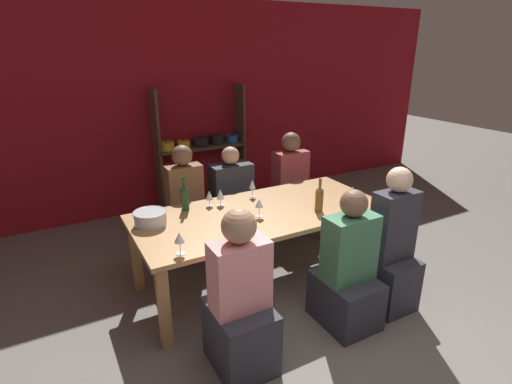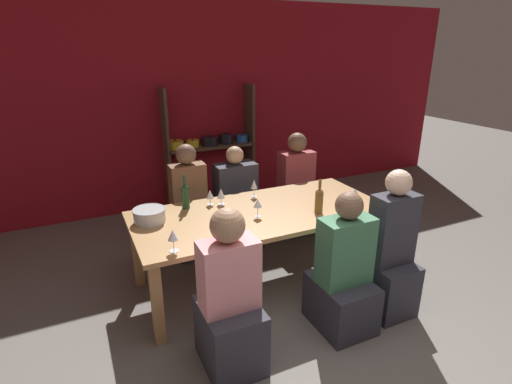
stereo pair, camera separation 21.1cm
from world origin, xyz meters
The scene contains 19 objects.
wall_back_red centered at (0.00, 3.83, 1.35)m, with size 8.80×0.06×2.70m.
shelf_unit centered at (0.23, 3.63, 0.65)m, with size 1.22×0.30×1.64m.
dining_table centered at (0.01, 1.53, 0.65)m, with size 2.27×1.03×0.73m.
mixing_bowl centered at (-0.94, 1.73, 0.79)m, with size 0.28×0.28×0.12m.
wine_bottle_green centered at (-0.58, 1.89, 0.85)m, with size 0.07×0.07×0.32m.
wine_bottle_dark centered at (0.46, 1.28, 0.85)m, with size 0.07×0.07×0.31m.
wine_glass_red_a centered at (-0.88, 1.13, 0.85)m, with size 0.08×0.08×0.17m.
wine_glass_red_b centered at (-0.07, 1.43, 0.85)m, with size 0.07×0.07×0.16m.
wine_glass_white_a centered at (-0.25, 1.84, 0.83)m, with size 0.07×0.07×0.16m.
wine_glass_red_c centered at (0.11, 1.89, 0.85)m, with size 0.06×0.06×0.18m.
wine_glass_white_b centered at (-0.35, 1.87, 0.83)m, with size 0.07×0.07×0.15m.
wine_glass_white_c centered at (0.90, 1.34, 0.82)m, with size 0.08×0.08×0.14m.
cell_phone centered at (-0.36, 1.32, 0.73)m, with size 0.16×0.15×0.01m.
person_near_a centered at (0.78, 0.70, 0.46)m, with size 0.36×0.45×1.24m.
person_far_a centered at (0.12, 2.39, 0.40)m, with size 0.45×0.56×1.12m.
person_near_b centered at (0.31, 0.69, 0.42)m, with size 0.40×0.51×1.14m.
person_far_b centered at (0.90, 2.41, 0.44)m, with size 0.40×0.50×1.19m.
person_near_c centered at (-0.64, 0.67, 0.45)m, with size 0.38×0.48×1.19m.
person_far_c centered at (-0.42, 2.38, 0.45)m, with size 0.36×0.45×1.20m.
Camera 2 is at (-1.44, -1.44, 2.13)m, focal length 28.00 mm.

